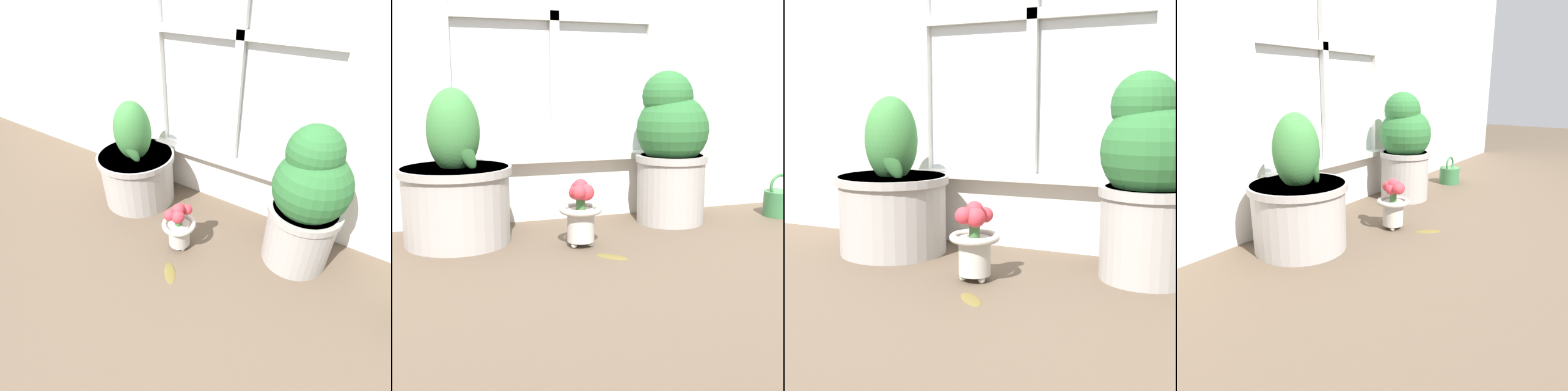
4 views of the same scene
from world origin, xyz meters
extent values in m
plane|color=brown|center=(0.00, 0.00, 0.00)|extent=(10.00, 10.00, 0.00)
cube|color=silver|center=(0.00, 0.55, 0.13)|extent=(0.78, 0.05, 0.26)
cube|color=white|center=(0.00, 0.56, 0.78)|extent=(0.78, 0.02, 1.05)
cube|color=#BCB7AD|center=(0.00, 0.54, 0.78)|extent=(0.04, 0.02, 1.05)
cube|color=#BCB7AD|center=(0.00, 0.54, 0.78)|extent=(0.78, 0.02, 0.04)
cube|color=#BCB7AD|center=(0.00, 0.51, 0.25)|extent=(0.84, 0.06, 0.02)
cylinder|color=#9E9993|center=(-0.41, 0.31, 0.13)|extent=(0.36, 0.36, 0.26)
cylinder|color=#9E9993|center=(-0.41, 0.31, 0.25)|extent=(0.38, 0.38, 0.03)
cylinder|color=#38281E|center=(-0.41, 0.31, 0.26)|extent=(0.33, 0.33, 0.01)
ellipsoid|color=#387538|center=(-0.41, 0.31, 0.38)|extent=(0.17, 0.17, 0.28)
ellipsoid|color=#387538|center=(-0.38, 0.25, 0.33)|extent=(0.12, 0.08, 0.16)
cylinder|color=#9E9993|center=(0.41, 0.34, 0.13)|extent=(0.26, 0.26, 0.26)
cylinder|color=#9E9993|center=(0.41, 0.34, 0.25)|extent=(0.28, 0.28, 0.03)
cylinder|color=#38281E|center=(0.41, 0.34, 0.26)|extent=(0.24, 0.24, 0.01)
sphere|color=#28602D|center=(0.41, 0.34, 0.36)|extent=(0.28, 0.28, 0.28)
sphere|color=#28602D|center=(0.39, 0.35, 0.49)|extent=(0.19, 0.19, 0.19)
ellipsoid|color=#28602D|center=(0.49, 0.34, 0.35)|extent=(0.03, 0.16, 0.18)
sphere|color=#BCB7AD|center=(-0.03, 0.16, 0.01)|extent=(0.02, 0.02, 0.02)
sphere|color=#BCB7AD|center=(-0.06, 0.11, 0.01)|extent=(0.02, 0.02, 0.02)
sphere|color=#BCB7AD|center=(0.00, 0.11, 0.01)|extent=(0.02, 0.02, 0.02)
cylinder|color=#BCB7AD|center=(-0.03, 0.13, 0.07)|extent=(0.09, 0.09, 0.11)
torus|color=#BCB7AD|center=(-0.03, 0.13, 0.13)|extent=(0.14, 0.14, 0.02)
cylinder|color=#386633|center=(-0.03, 0.13, 0.15)|extent=(0.03, 0.03, 0.06)
sphere|color=#C6333D|center=(-0.03, 0.13, 0.20)|extent=(0.05, 0.05, 0.05)
sphere|color=#C6333D|center=(-0.01, 0.17, 0.18)|extent=(0.04, 0.04, 0.04)
sphere|color=#C6333D|center=(-0.03, 0.15, 0.20)|extent=(0.04, 0.04, 0.04)
sphere|color=#C6333D|center=(-0.04, 0.13, 0.18)|extent=(0.05, 0.05, 0.05)
sphere|color=#C6333D|center=(-0.05, 0.10, 0.19)|extent=(0.05, 0.05, 0.05)
sphere|color=#C6333D|center=(-0.02, 0.11, 0.19)|extent=(0.06, 0.06, 0.06)
cylinder|color=#336B3D|center=(0.88, 0.28, 0.05)|extent=(0.13, 0.13, 0.10)
cylinder|color=#336B3D|center=(0.99, 0.28, 0.05)|extent=(0.11, 0.02, 0.08)
torus|color=#336B3D|center=(0.88, 0.28, 0.13)|extent=(0.10, 0.01, 0.10)
ellipsoid|color=brown|center=(0.03, -0.01, 0.00)|extent=(0.11, 0.11, 0.01)
camera|label=1|loc=(0.55, -0.63, 0.98)|focal=28.00mm
camera|label=2|loc=(-0.57, -1.53, 0.52)|focal=50.00mm
camera|label=3|loc=(0.58, -1.22, 0.48)|focal=50.00mm
camera|label=4|loc=(-1.37, -0.73, 0.61)|focal=35.00mm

